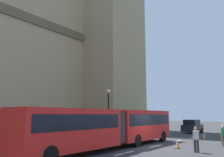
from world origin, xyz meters
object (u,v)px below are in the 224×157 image
Objects in this scene: pedestrian_by_kerb at (223,135)px; articulated_bus at (111,125)px; street_lamp at (108,110)px; sedan_lead at (192,126)px; traffic_cone_east at (221,134)px; pedestrian_near_cones at (196,139)px; traffic_cone_middle at (204,137)px; traffic_cone_west at (178,145)px.

articulated_bus is at bearing 135.08° from pedestrian_by_kerb.
sedan_lead is at bearing -16.99° from street_lamp.
pedestrian_by_kerb is at bearing -166.46° from traffic_cone_east.
pedestrian_near_cones is at bearing 170.21° from pedestrian_by_kerb.
pedestrian_near_cones is (-8.94, -2.01, 0.63)m from traffic_cone_middle.
articulated_bus is 11.67m from traffic_cone_middle.
sedan_lead is 7.59× the size of traffic_cone_west.
traffic_cone_east is 13.57m from street_lamp.
street_lamp reaches higher than pedestrian_by_kerb.
articulated_bus is 6.15m from pedestrian_near_cones.
traffic_cone_middle is (-8.63, -3.97, -0.63)m from sedan_lead.
traffic_cone_west is at bearing -105.71° from street_lamp.
traffic_cone_middle is at bearing -155.28° from sedan_lead.
street_lamp is at bearing 163.01° from sedan_lead.
pedestrian_by_kerb is at bearing -152.62° from sedan_lead.
articulated_bus reaches higher than traffic_cone_middle.
traffic_cone_west is 0.11× the size of street_lamp.
articulated_bus is 27.94× the size of traffic_cone_middle.
sedan_lead is 16.90m from traffic_cone_west.
traffic_cone_middle and traffic_cone_east have the same top height.
traffic_cone_middle is 0.34× the size of pedestrian_near_cones.
street_lamp reaches higher than sedan_lead.
sedan_lead reaches higher than pedestrian_by_kerb.
pedestrian_near_cones is at bearing -123.79° from traffic_cone_west.
sedan_lead is 0.83× the size of street_lamp.
traffic_cone_east is at bearing -7.94° from traffic_cone_middle.
traffic_cone_middle is 9.18m from pedestrian_near_cones.
traffic_cone_west is 0.34× the size of pedestrian_by_kerb.
traffic_cone_east is 0.11× the size of street_lamp.
articulated_bus is 7.31m from street_lamp.
traffic_cone_east is at bearing -1.97° from traffic_cone_west.
traffic_cone_west is 1.00× the size of traffic_cone_east.
sedan_lead is at bearing 14.33° from traffic_cone_west.
articulated_bus is at bearing 109.39° from pedestrian_near_cones.
traffic_cone_middle is 1.00× the size of traffic_cone_east.
pedestrian_near_cones is at bearing -109.25° from street_lamp.
traffic_cone_west is at bearing -50.78° from articulated_bus.
articulated_bus is 19.61m from sedan_lead.
sedan_lead reaches higher than pedestrian_near_cones.
pedestrian_by_kerb is (4.52, -0.78, 0.00)m from pedestrian_near_cones.
pedestrian_near_cones reaches higher than traffic_cone_middle.
pedestrian_by_kerb is at bearing -85.13° from street_lamp.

